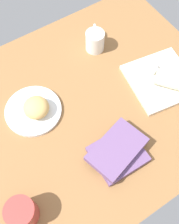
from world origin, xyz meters
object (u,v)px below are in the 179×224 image
sauce_cup (151,69)px  breakfast_wrap (172,80)px  square_plate (161,80)px  round_plate (33,111)px  coffee_mug (95,40)px  book_stack (117,152)px  second_mug (22,214)px  scone_pastry (36,108)px

sauce_cup → breakfast_wrap: bearing=103.5°
square_plate → breakfast_wrap: (-1.04, 4.32, 4.02)cm
square_plate → sauce_cup: size_ratio=4.67×
round_plate → sauce_cup: size_ratio=4.05×
breakfast_wrap → coffee_mug: coffee_mug is taller
round_plate → breakfast_wrap: (-50.73, 19.59, 4.12)cm
round_plate → book_stack: bearing=118.4°
coffee_mug → second_mug: size_ratio=0.83×
book_stack → breakfast_wrap: bearing=-161.3°
book_stack → coffee_mug: coffee_mug is taller
round_plate → book_stack: size_ratio=0.95×
scone_pastry → book_stack: scone_pastry is taller
breakfast_wrap → coffee_mug: size_ratio=1.13×
scone_pastry → square_plate: 50.57cm
breakfast_wrap → sauce_cup: bearing=-114.6°
book_stack → second_mug: 36.34cm
round_plate → scone_pastry: (-1.15, 1.55, 3.73)cm
scone_pastry → second_mug: bearing=56.0°
breakfast_wrap → coffee_mug: bearing=-105.7°
breakfast_wrap → round_plate: bearing=-59.2°
book_stack → coffee_mug: 49.20cm
scone_pastry → sauce_cup: size_ratio=1.82×
breakfast_wrap → book_stack: breakfast_wrap is taller
square_plate → sauce_cup: bearing=-76.5°
square_plate → sauce_cup: sauce_cup is taller
round_plate → second_mug: (19.47, 32.11, 4.18)cm
round_plate → book_stack: 35.34cm
scone_pastry → breakfast_wrap: 52.76cm
sauce_cup → breakfast_wrap: 10.17cm
round_plate → breakfast_wrap: breakfast_wrap is taller
scone_pastry → square_plate: bearing=164.2°
square_plate → scone_pastry: bearing=-15.8°
square_plate → book_stack: bearing=25.6°
square_plate → breakfast_wrap: bearing=103.5°
book_stack → round_plate: bearing=-61.6°
scone_pastry → coffee_mug: 38.96cm
sauce_cup → second_mug: size_ratio=0.38×
sauce_cup → round_plate: bearing=-11.5°
round_plate → sauce_cup: sauce_cup is taller
breakfast_wrap → square_plate: bearing=-114.6°
round_plate → sauce_cup: 49.45cm
sauce_cup → second_mug: (67.87, 22.25, 1.90)cm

